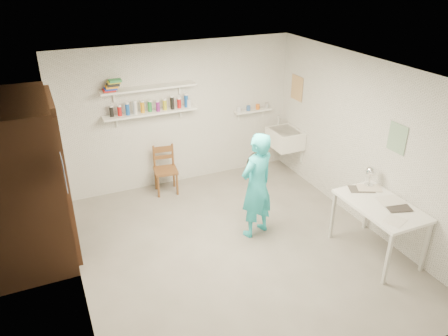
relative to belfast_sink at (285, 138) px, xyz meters
name	(u,v)px	position (x,y,z in m)	size (l,w,h in m)	color
floor	(236,250)	(-1.75, -1.70, -0.71)	(4.00, 4.50, 0.02)	slate
ceiling	(239,73)	(-1.75, -1.70, 1.71)	(4.00, 4.50, 0.02)	silver
wall_back	(179,115)	(-1.75, 0.56, 0.50)	(4.00, 0.02, 2.40)	silver
wall_front	(357,283)	(-1.75, -3.96, 0.50)	(4.00, 0.02, 2.40)	silver
wall_left	(68,204)	(-3.76, -1.70, 0.50)	(0.02, 4.50, 2.40)	silver
wall_right	(366,144)	(0.26, -1.70, 0.50)	(0.02, 4.50, 2.40)	silver
doorway_recess	(63,179)	(-3.74, -0.65, 0.30)	(0.02, 0.90, 2.00)	black
corridor_box	(1,186)	(-4.45, -0.65, 0.35)	(1.40, 1.50, 2.10)	brown
door_lintel	(50,100)	(-3.72, -0.65, 1.35)	(0.06, 1.05, 0.10)	brown
door_jamb_near	(69,196)	(-3.72, -1.15, 0.30)	(0.06, 0.10, 2.00)	brown
door_jamb_far	(60,163)	(-3.72, -0.15, 0.30)	(0.06, 0.10, 2.00)	brown
shelf_lower	(151,113)	(-2.25, 0.43, 0.65)	(1.50, 0.22, 0.03)	white
shelf_upper	(149,88)	(-2.25, 0.43, 1.05)	(1.50, 0.22, 0.03)	white
ledge_shelf	(253,111)	(-0.40, 0.47, 0.42)	(0.70, 0.14, 0.03)	white
poster_left	(64,172)	(-3.74, -1.65, 0.85)	(0.01, 0.28, 0.36)	#334C7F
poster_right_a	(297,88)	(0.24, 0.10, 0.85)	(0.01, 0.34, 0.42)	#995933
poster_right_b	(397,138)	(0.24, -2.25, 0.80)	(0.01, 0.30, 0.38)	#3F724C
belfast_sink	(285,138)	(0.00, 0.00, 0.00)	(0.48, 0.60, 0.30)	white
man	(257,186)	(-1.33, -1.45, 0.06)	(0.56, 0.37, 1.53)	#2AC8D5
wall_clock	(255,162)	(-1.26, -1.24, 0.32)	(0.27, 0.27, 0.04)	#F5E5A7
wooden_chair	(166,171)	(-2.13, 0.22, -0.30)	(0.37, 0.35, 0.80)	brown
work_table	(377,229)	(-0.11, -2.52, -0.32)	(0.68, 1.14, 0.76)	white
desk_lamp	(371,171)	(0.08, -2.06, 0.28)	(0.14, 0.14, 0.14)	silver
spray_cans	(150,107)	(-2.25, 0.43, 0.75)	(1.34, 0.06, 0.17)	black
book_stack	(112,86)	(-2.80, 0.43, 1.15)	(0.28, 0.14, 0.17)	red
ledge_pots	(253,107)	(-0.40, 0.47, 0.48)	(0.48, 0.07, 0.09)	silver
papers	(381,203)	(-0.11, -2.52, 0.07)	(0.30, 0.22, 0.02)	silver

